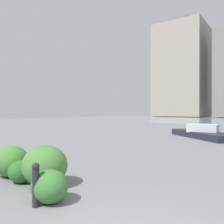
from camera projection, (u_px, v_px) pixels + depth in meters
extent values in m
cube|color=#9E9384|center=(182.00, 72.00, 68.97)|extent=(13.90, 14.60, 26.84)
cube|color=#6E675C|center=(182.00, 23.00, 68.88)|extent=(5.00, 5.26, 2.40)
cylinder|color=#232328|center=(36.00, 188.00, 3.90)|extent=(0.12, 0.12, 0.65)
sphere|color=#232328|center=(36.00, 166.00, 3.90)|extent=(0.13, 0.13, 0.13)
ellipsoid|color=#387533|center=(50.00, 186.00, 4.08)|extent=(0.70, 0.63, 0.59)
ellipsoid|color=#477F38|center=(45.00, 165.00, 5.01)|extent=(1.05, 0.94, 0.89)
ellipsoid|color=#2D6628|center=(21.00, 171.00, 5.21)|extent=(0.60, 0.54, 0.51)
ellipsoid|color=#477F38|center=(11.00, 161.00, 5.70)|extent=(0.90, 0.81, 0.77)
cube|color=#1E2333|center=(203.00, 136.00, 13.80)|extent=(4.64, 4.31, 0.50)
cube|color=silver|center=(203.00, 128.00, 13.80)|extent=(1.71, 1.00, 0.50)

